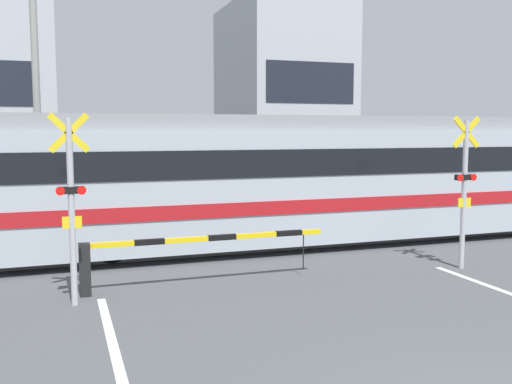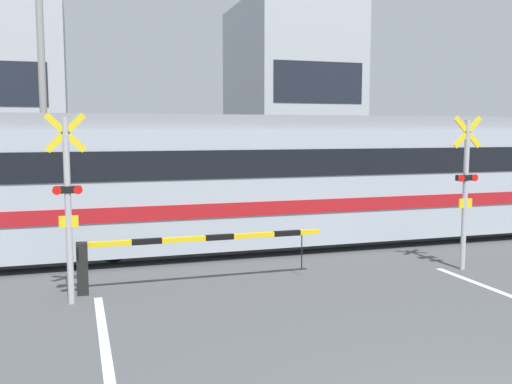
% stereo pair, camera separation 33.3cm
% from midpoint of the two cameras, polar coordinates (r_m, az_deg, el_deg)
% --- Properties ---
extents(rail_track_near, '(50.00, 0.10, 0.08)m').
position_cam_midpoint_polar(rail_track_near, '(14.00, -1.92, -5.97)').
color(rail_track_near, gray).
rests_on(rail_track_near, ground_plane).
extents(rail_track_far, '(50.00, 0.10, 0.08)m').
position_cam_midpoint_polar(rail_track_far, '(15.35, -3.51, -4.89)').
color(rail_track_far, gray).
rests_on(rail_track_far, ground_plane).
extents(commuter_train, '(20.07, 3.00, 3.35)m').
position_cam_midpoint_polar(commuter_train, '(15.56, 8.15, 1.72)').
color(commuter_train, '#ADB7C1').
rests_on(commuter_train, ground_plane).
extents(crossing_barrier_near, '(4.78, 0.20, 0.97)m').
position_cam_midpoint_polar(crossing_barrier_near, '(10.95, -10.04, -5.77)').
color(crossing_barrier_near, black).
rests_on(crossing_barrier_near, ground_plane).
extents(crossing_barrier_far, '(4.78, 0.20, 0.97)m').
position_cam_midpoint_polar(crossing_barrier_far, '(17.74, 2.25, -1.09)').
color(crossing_barrier_far, black).
rests_on(crossing_barrier_far, ground_plane).
extents(crossing_signal_left, '(0.68, 0.15, 3.29)m').
position_cam_midpoint_polar(crossing_signal_left, '(10.15, -18.89, -0.80)').
color(crossing_signal_left, '#B2B2B7').
rests_on(crossing_signal_left, ground_plane).
extents(crossing_signal_right, '(0.68, 0.15, 3.29)m').
position_cam_midpoint_polar(crossing_signal_right, '(12.95, 19.43, 0.64)').
color(crossing_signal_right, '#B2B2B7').
rests_on(crossing_signal_right, ground_plane).
extents(pedestrian, '(0.38, 0.23, 1.79)m').
position_cam_midpoint_polar(pedestrian, '(19.87, -8.22, 0.51)').
color(pedestrian, '#23232D').
rests_on(pedestrian, ground_plane).
extents(building_right_of_street, '(5.19, 7.40, 9.35)m').
position_cam_midpoint_polar(building_right_of_street, '(29.82, 2.18, 9.46)').
color(building_right_of_street, '#B2B7BC').
rests_on(building_right_of_street, ground_plane).
extents(utility_pole_streetside, '(0.22, 0.22, 7.00)m').
position_cam_midpoint_polar(utility_pole_streetside, '(18.90, -21.50, 7.33)').
color(utility_pole_streetside, gray).
rests_on(utility_pole_streetside, ground_plane).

